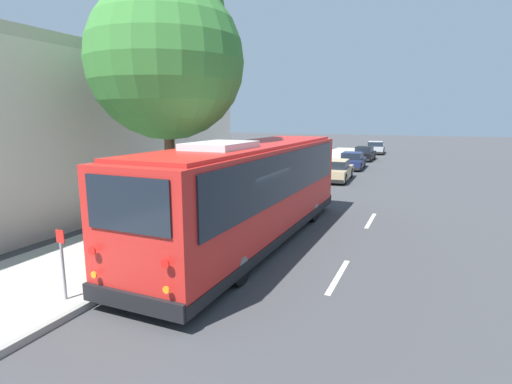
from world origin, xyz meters
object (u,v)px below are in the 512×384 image
Objects in this scene: parked_sedan_tan at (335,171)px; street_tree at (168,51)px; parked_sedan_black at (364,154)px; parked_sedan_silver at (375,148)px; parked_sedan_navy at (352,161)px; sign_post_far at (125,237)px; sign_post_near at (63,264)px; shuttle_bus at (252,188)px.

street_tree is at bearing 166.76° from parked_sedan_tan.
parked_sedan_black is 7.31m from parked_sedan_silver.
parked_sedan_black is at bearing -1.67° from parked_sedan_navy.
parked_sedan_black is at bearing 175.37° from parked_sedan_silver.
parked_sedan_black is 30.21m from sign_post_far.
street_tree reaches higher than parked_sedan_tan.
parked_sedan_black is at bearing -2.79° from sign_post_far.
sign_post_near is at bearing -169.77° from street_tree.
parked_sedan_silver is (33.75, 0.29, -1.17)m from shuttle_bus.
parked_sedan_black is at bearing -2.26° from parked_sedan_tan.
parked_sedan_navy reaches higher than parked_sedan_black.
shuttle_bus is 19.88m from parked_sedan_navy.
parked_sedan_tan reaches higher than parked_sedan_black.
shuttle_bus reaches higher than parked_sedan_tan.
shuttle_bus is at bearing -18.40° from sign_post_near.
street_tree is (-33.90, 2.56, 5.45)m from parked_sedan_silver.
parked_sedan_silver is at bearing -4.32° from street_tree.
sign_post_far is at bearing 173.98° from parked_sedan_navy.
sign_post_near is at bearing 174.26° from parked_sedan_navy.
street_tree is 5.74× the size of sign_post_near.
parked_sedan_black is 2.74× the size of sign_post_near.
parked_sedan_navy is 2.77× the size of sign_post_near.
parked_sedan_tan is (13.65, 0.29, -1.17)m from shuttle_bus.
shuttle_bus reaches higher than parked_sedan_silver.
sign_post_far is at bearing 177.88° from parked_sedan_black.
parked_sedan_navy is at bearing 176.04° from parked_sedan_silver.
parked_sedan_silver reaches higher than parked_sedan_tan.
sign_post_far is at bearing 172.10° from parked_sedan_tan.
parked_sedan_black is (26.44, 0.40, -1.20)m from shuttle_bus.
parked_sedan_silver is 37.52m from sign_post_far.
shuttle_bus is 33.77m from parked_sedan_silver.
shuttle_bus is at bearing -87.04° from street_tree.
shuttle_bus is 2.73× the size of parked_sedan_black.
parked_sedan_tan is at bearing -178.86° from parked_sedan_black.
sign_post_far reaches higher than parked_sedan_black.
parked_sedan_silver is (7.31, -0.10, 0.03)m from parked_sedan_black.
parked_sedan_navy is 1.01× the size of parked_sedan_black.
shuttle_bus is 5.98m from sign_post_near.
parked_sedan_tan is 19.34m from sign_post_near.
parked_sedan_silver is (20.10, 0.00, 0.00)m from parked_sedan_tan.
parked_sedan_silver is at bearing -2.41° from sign_post_far.
parked_sedan_tan is at bearing 178.04° from parked_sedan_navy.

